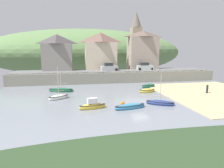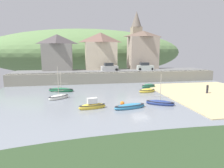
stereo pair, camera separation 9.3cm
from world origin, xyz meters
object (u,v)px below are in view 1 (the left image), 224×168
Objects in this scene: waterfront_building_left at (57,52)px; sailboat_blue_trim at (130,107)px; church_with_spire at (136,39)px; sailboat_far_left at (59,97)px; dinghy_open_wooden at (92,106)px; sailboat_white_hull at (61,90)px; person_on_slipway at (207,88)px; waterfront_building_centre at (100,51)px; motorboat_with_cabin at (160,103)px; waterfront_building_right at (143,49)px; mooring_buoy at (122,103)px; parked_car_by_wall at (145,67)px; rowboat_small_beached at (148,86)px; parked_car_near_slipway at (109,67)px; sailboat_nearest_shore at (147,91)px.

waterfront_building_left is 31.32m from sailboat_blue_trim.
church_with_spire reaches higher than sailboat_far_left.
sailboat_white_hull is (-4.74, 11.54, -0.11)m from dinghy_open_wooden.
person_on_slipway is at bearing 8.65° from sailboat_blue_trim.
motorboat_with_cabin is (4.77, -27.49, -6.99)m from waterfront_building_centre.
waterfront_building_right reaches higher than mooring_buoy.
waterfront_building_right is at bearing 81.06° from parked_car_by_wall.
rowboat_small_beached is 17.10m from sailboat_white_hull.
rowboat_small_beached is 0.68× the size of sailboat_white_hull.
parked_car_near_slipway is (6.18, 23.16, 2.81)m from dinghy_open_wooden.
parked_car_by_wall is 18.81m from person_on_slipway.
parked_car_by_wall reaches higher than dinghy_open_wooden.
motorboat_with_cabin is at bearing -102.85° from parked_car_by_wall.
sailboat_white_hull is 13.70m from mooring_buoy.
sailboat_white_hull is (-17.08, -0.80, -0.01)m from rowboat_small_beached.
parked_car_by_wall reaches higher than person_on_slipway.
church_with_spire reaches higher than parked_car_near_slipway.
parked_car_near_slipway is at bearing 63.89° from dinghy_open_wooden.
sailboat_blue_trim is 1.36× the size of sailboat_nearest_shore.
parked_car_by_wall is at bearing 63.04° from mooring_buoy.
sailboat_far_left is 1.18× the size of motorboat_with_cabin.
waterfront_building_centre is 18.51m from rowboat_small_beached.
waterfront_building_left is 29.30m from mooring_buoy.
waterfront_building_right is 2.74× the size of dinghy_open_wooden.
church_with_spire is 36.72m from dinghy_open_wooden.
dinghy_open_wooden reaches higher than mooring_buoy.
dinghy_open_wooden reaches higher than rowboat_small_beached.
parked_car_near_slipway is at bearing 22.86° from sailboat_far_left.
waterfront_building_left is 25.12m from rowboat_small_beached.
waterfront_building_centre is 19.90m from sailboat_white_hull.
mooring_buoy is (10.71, -26.41, -6.79)m from waterfront_building_left.
waterfront_building_right reaches higher than sailboat_blue_trim.
waterfront_building_left reaches higher than person_on_slipway.
sailboat_nearest_shore is (5.87, -19.52, -6.99)m from waterfront_building_centre.
waterfront_building_right is 17.92× the size of mooring_buoy.
waterfront_building_centre is 2.10× the size of sailboat_blue_trim.
motorboat_with_cabin is 23.40m from parked_car_near_slipway.
church_with_spire is at bearing 35.60° from parked_car_near_slipway.
sailboat_white_hull reaches higher than mooring_buoy.
sailboat_far_left is (-20.23, -25.65, -10.30)m from church_with_spire.
sailboat_blue_trim is (-11.51, -28.47, -7.31)m from waterfront_building_right.
parked_car_near_slipway reaches higher than sailboat_white_hull.
rowboat_small_beached is at bearing -39.23° from waterfront_building_left.
dinghy_open_wooden is at bearing -76.93° from waterfront_building_left.
church_with_spire reaches higher than sailboat_white_hull.
sailboat_blue_trim is 24.19m from parked_car_near_slipway.
parked_car_by_wall is (-0.86, -4.50, -4.37)m from waterfront_building_right.
waterfront_building_left is 0.88× the size of waterfront_building_right.
mooring_buoy is (-11.26, -30.41, -10.43)m from church_with_spire.
dinghy_open_wooden is at bearing -165.84° from person_on_slipway.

